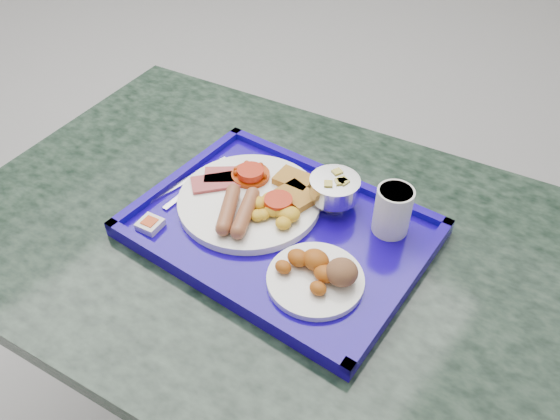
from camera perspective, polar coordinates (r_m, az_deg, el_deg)
name	(u,v)px	position (r m, az deg, el deg)	size (l,w,h in m)	color
floor	(204,143)	(2.37, -7.93, 6.92)	(6.00, 6.00, 0.00)	gray
table	(274,299)	(1.08, -0.60, -9.24)	(1.24, 0.93, 0.70)	gray
tray	(280,230)	(0.94, 0.00, -2.08)	(0.50, 0.38, 0.03)	#150399
main_plate	(254,199)	(0.96, -2.74, 1.14)	(0.25, 0.25, 0.04)	white
bread_plate	(320,274)	(0.84, 4.16, -6.71)	(0.15, 0.15, 0.05)	white
fruit_bowl	(335,188)	(0.95, 5.72, 2.26)	(0.09, 0.09, 0.06)	#B8B9BB
juice_cup	(393,209)	(0.92, 11.72, 0.08)	(0.06, 0.06, 0.09)	white
spoon	(217,172)	(1.04, -6.62, 3.99)	(0.03, 0.18, 0.01)	#B8B9BB
knife	(189,179)	(1.04, -9.44, 3.21)	(0.01, 0.18, 0.00)	#B8B9BB
jam_packet	(150,224)	(0.95, -13.42, -1.47)	(0.04, 0.04, 0.02)	white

